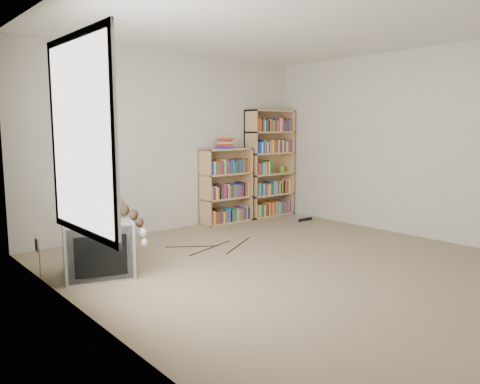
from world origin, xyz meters
TOP-DOWN VIEW (x-y plane):
  - floor at (0.00, 0.00)m, footprint 4.50×5.00m
  - wall_back at (0.00, 2.50)m, footprint 4.50×0.02m
  - wall_left at (-2.25, 0.00)m, footprint 0.02×5.00m
  - wall_right at (2.25, 0.00)m, footprint 0.02×5.00m
  - ceiling at (0.00, 0.00)m, footprint 4.50×5.00m
  - window at (-2.24, 0.20)m, footprint 0.02×1.22m
  - crt_tv at (-1.76, 1.12)m, footprint 0.79×0.75m
  - cat at (-1.66, 1.09)m, footprint 0.67×0.60m
  - bookcase_tall at (1.76, 2.36)m, footprint 0.87×0.30m
  - bookcase_short at (0.84, 2.36)m, footprint 0.83×0.30m
  - book_stack at (0.81, 2.33)m, footprint 0.18×0.24m
  - green_mug at (2.04, 2.34)m, footprint 0.09×0.09m
  - framed_print at (1.77, 2.44)m, footprint 0.15×0.05m
  - dvd_player at (1.80, 1.70)m, footprint 0.35×0.26m
  - wall_outlet at (-2.24, 1.46)m, footprint 0.01×0.08m
  - floor_cables at (-0.14, 1.39)m, footprint 1.20×0.70m

SIDE VIEW (x-z plane):
  - floor at x=0.00m, z-range -0.01..0.01m
  - floor_cables at x=-0.14m, z-range 0.00..0.01m
  - dvd_player at x=1.80m, z-range 0.00..0.08m
  - crt_tv at x=-1.76m, z-range 0.00..0.56m
  - wall_outlet at x=-2.24m, z-range 0.26..0.39m
  - bookcase_short at x=0.84m, z-range -0.05..1.10m
  - cat at x=-1.66m, z-range 0.38..0.94m
  - green_mug at x=2.04m, z-range 0.71..0.82m
  - framed_print at x=1.77m, z-range 0.71..0.92m
  - bookcase_tall at x=1.76m, z-range -0.04..1.71m
  - book_stack at x=0.81m, z-range 1.15..1.30m
  - wall_back at x=0.00m, z-range 0.00..2.50m
  - wall_left at x=-2.25m, z-range 0.00..2.50m
  - wall_right at x=2.25m, z-range 0.00..2.50m
  - window at x=-2.24m, z-range 0.64..2.16m
  - ceiling at x=0.00m, z-range 2.49..2.51m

